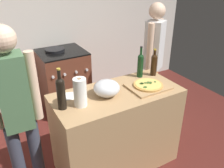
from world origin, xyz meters
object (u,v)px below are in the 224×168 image
Objects in this scene: wine_bottle_dark at (140,64)px; person_in_stripes at (17,112)px; wine_bottle_clear at (61,92)px; mixing_bowl at (107,88)px; pizza at (148,85)px; person_in_red at (153,59)px; paper_towel_roll at (80,92)px; wine_bottle_green at (154,64)px; stove at (64,81)px.

person_in_stripes is (-1.33, -0.16, -0.09)m from wine_bottle_dark.
mixing_bowl is at bearing 0.94° from wine_bottle_clear.
person_in_red is at bearing 47.40° from pizza.
person_in_stripes is (-0.80, 0.04, -0.02)m from mixing_bowl.
person_in_red is (0.51, 0.56, 0.00)m from pizza.
wine_bottle_green reaches higher than paper_towel_roll.
person_in_stripes is at bearing -173.34° from wine_bottle_dark.
wine_bottle_dark is 0.54m from person_in_red.
pizza is at bearing -74.36° from stove.
wine_bottle_dark is (0.81, 0.23, 0.02)m from paper_towel_roll.
person_in_stripes is (-0.52, 0.08, -0.07)m from paper_towel_roll.
mixing_bowl reaches higher than stove.
pizza is 0.73m from paper_towel_roll.
wine_bottle_clear is 0.39× the size of stove.
wine_bottle_clear is 0.38m from person_in_stripes.
mixing_bowl is 0.95× the size of paper_towel_roll.
mixing_bowl is 0.67× the size of wine_bottle_clear.
person_in_red reaches higher than mixing_bowl.
wine_bottle_clear is 1.61m from stove.
stove reaches higher than pizza.
mixing_bowl is 0.29m from paper_towel_roll.
wine_bottle_clear is 0.23× the size of person_in_red.
stove is at bearing 135.36° from person_in_red.
paper_towel_roll reaches higher than stove.
person_in_stripes reaches higher than paper_towel_roll.
wine_bottle_dark is 1.13× the size of wine_bottle_green.
person_in_red is at bearing 19.64° from wine_bottle_clear.
paper_towel_roll is at bearing -168.75° from wine_bottle_green.
wine_bottle_green is 1.49m from person_in_stripes.
wine_bottle_green is 0.45m from person_in_red.
person_in_red reaches higher than stove.
paper_towel_roll is 0.16× the size of person_in_stripes.
mixing_bowl is 0.70m from wine_bottle_green.
stove is at bearing 88.73° from mixing_bowl.
paper_towel_roll is at bearing -156.72° from person_in_red.
person_in_stripes reaches higher than person_in_red.
wine_bottle_clear is (-0.88, 0.06, 0.13)m from pizza.
stove is (0.47, 1.41, -0.60)m from wine_bottle_clear.
wine_bottle_clear reaches higher than wine_bottle_green.
wine_bottle_clear is at bearing -160.36° from person_in_red.
stove is 1.68m from person_in_stripes.
pizza is 0.97× the size of wine_bottle_green.
wine_bottle_dark is at bearing 72.12° from pizza.
pizza is 1.13× the size of paper_towel_roll.
pizza is at bearing -8.49° from mixing_bowl.
stove is 0.58× the size of person_in_stripes.
paper_towel_roll is 0.16m from wine_bottle_clear.
paper_towel_roll is at bearing -163.94° from wine_bottle_dark.
person_in_stripes is at bearing -175.61° from wine_bottle_green.
paper_towel_roll is (-0.28, -0.04, 0.05)m from mixing_bowl.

